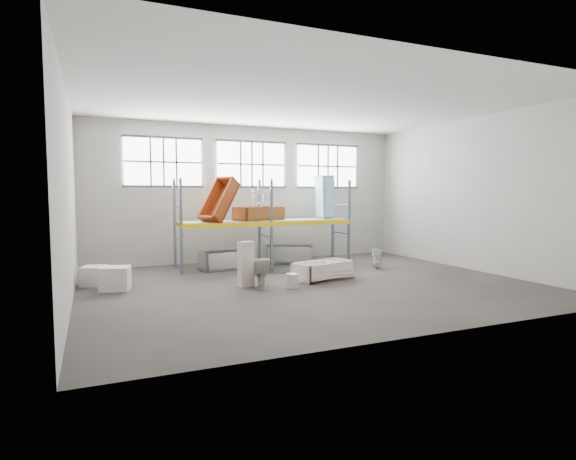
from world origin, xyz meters
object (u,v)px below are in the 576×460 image
steel_tub_left (226,260)px  bucket (292,281)px  carton_near (115,278)px  steel_tub_right (289,254)px  rust_tub_flat (259,214)px  toilet_white (378,258)px  bathtub_beige (323,270)px  cistern_tall (246,264)px  blue_tub_upright (325,197)px  toilet_beige (261,272)px

steel_tub_left → bucket: steel_tub_left is taller
steel_tub_left → carton_near: bearing=-149.8°
steel_tub_right → rust_tub_flat: rust_tub_flat is taller
steel_tub_left → steel_tub_right: size_ratio=1.00×
toilet_white → steel_tub_right: 3.28m
toilet_white → rust_tub_flat: rust_tub_flat is taller
carton_near → bathtub_beige: bearing=-8.2°
cistern_tall → carton_near: cistern_tall is taller
rust_tub_flat → bucket: bearing=-96.8°
blue_tub_upright → bathtub_beige: bearing=-118.4°
blue_tub_upright → bucket: 5.45m
rust_tub_flat → blue_tub_upright: blue_tub_upright is taller
toilet_white → rust_tub_flat: 4.34m
steel_tub_right → bathtub_beige: bearing=-96.9°
cistern_tall → bucket: 1.33m
toilet_beige → blue_tub_upright: bearing=-120.7°
steel_tub_left → carton_near: size_ratio=2.31×
toilet_white → bucket: 4.26m
toilet_beige → bucket: bearing=166.6°
toilet_beige → toilet_white: bearing=-148.0°
steel_tub_left → bucket: 3.70m
toilet_white → carton_near: bearing=-72.2°
blue_tub_upright → carton_near: blue_tub_upright is taller
toilet_beige → toilet_white: 4.80m
toilet_beige → carton_near: size_ratio=1.13×
rust_tub_flat → bathtub_beige: bearing=-75.0°
steel_tub_left → rust_tub_flat: (1.28, 0.31, 1.52)m
blue_tub_upright → carton_near: bearing=-162.1°
bathtub_beige → toilet_white: (2.57, 0.99, 0.08)m
cistern_tall → rust_tub_flat: bearing=53.3°
toilet_beige → steel_tub_right: (2.46, 3.77, -0.10)m
steel_tub_left → cistern_tall: bearing=-94.9°
bathtub_beige → rust_tub_flat: (-0.86, 3.19, 1.56)m
steel_tub_right → rust_tub_flat: 2.00m
steel_tub_left → bucket: bearing=-77.2°
rust_tub_flat → toilet_beige: bearing=-108.8°
blue_tub_upright → carton_near: size_ratio=2.16×
cistern_tall → toilet_white: cistern_tall is taller
bathtub_beige → steel_tub_right: 3.49m
bathtub_beige → carton_near: bearing=156.8°
cistern_tall → bucket: bearing=-42.8°
steel_tub_left → rust_tub_flat: rust_tub_flat is taller
bathtub_beige → toilet_beige: 2.07m
steel_tub_right → bucket: (-1.74, -4.18, -0.11)m
bathtub_beige → bucket: 1.51m
rust_tub_flat → bucket: 4.27m
cistern_tall → carton_near: size_ratio=1.71×
bathtub_beige → steel_tub_left: size_ratio=1.08×
bathtub_beige → blue_tub_upright: 4.23m
cistern_tall → steel_tub_right: size_ratio=0.74×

